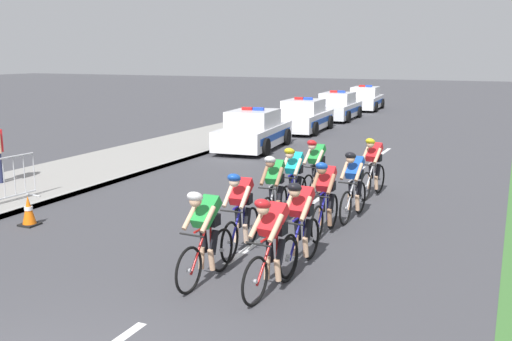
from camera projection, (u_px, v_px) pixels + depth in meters
name	position (u px, v px, depth m)	size (l,w,h in m)	color
sidewalk_slab	(160.00, 151.00, 21.10)	(3.60, 60.00, 0.12)	gray
kerb_edge	(201.00, 154.00, 20.40)	(0.16, 60.00, 0.13)	#9E9E99
lane_markings_centre	(286.00, 222.00, 12.31)	(0.14, 21.60, 0.01)	white
cyclist_lead	(205.00, 234.00, 8.91)	(0.42, 1.72, 1.56)	black
cyclist_second	(271.00, 243.00, 8.48)	(0.45, 1.72, 1.56)	black
cyclist_third	(240.00, 211.00, 10.22)	(0.43, 1.72, 1.56)	black
cyclist_fourth	(300.00, 223.00, 9.50)	(0.42, 1.72, 1.56)	black
cyclist_fifth	(274.00, 189.00, 11.90)	(0.44, 1.72, 1.56)	black
cyclist_sixth	(325.00, 197.00, 11.25)	(0.42, 1.72, 1.56)	black
cyclist_seventh	(293.00, 179.00, 12.90)	(0.42, 1.72, 1.56)	black
cyclist_eighth	(353.00, 184.00, 12.37)	(0.43, 1.72, 1.56)	black
cyclist_ninth	(316.00, 168.00, 14.04)	(0.44, 1.72, 1.56)	black
cyclist_tenth	(373.00, 166.00, 14.32)	(0.46, 1.72, 1.56)	black
police_car_nearest	(254.00, 131.00, 21.65)	(2.32, 4.55, 1.59)	white
police_car_second	(304.00, 117.00, 26.62)	(2.20, 4.50, 1.59)	white
police_car_third	(338.00, 107.00, 31.50)	(2.13, 4.46, 1.59)	silver
police_car_furthest	(365.00, 99.00, 37.04)	(2.23, 4.51, 1.59)	white
traffic_cone_near	(29.00, 211.00, 12.01)	(0.36, 0.36, 0.64)	black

